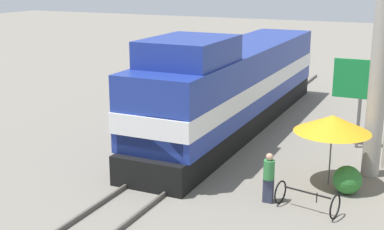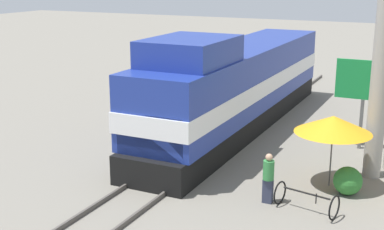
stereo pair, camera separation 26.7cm
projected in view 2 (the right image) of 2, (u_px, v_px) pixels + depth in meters
The scene contains 10 objects.
ground_plane at pixel (194, 157), 20.29m from camera, with size 120.00×120.00×0.00m, color slate.
rail_near at pixel (178, 153), 20.57m from camera, with size 0.08×36.30×0.15m, color #4C4742.
rail_far at pixel (212, 158), 19.96m from camera, with size 0.08×36.30×0.15m, color #4C4742.
locomotive at pixel (236, 86), 23.38m from camera, with size 2.89×16.59×4.57m.
utility_pole at pixel (384, 38), 17.23m from camera, with size 1.80×0.60×9.44m.
vendor_umbrella at pixel (333, 124), 17.08m from camera, with size 2.48×2.48×2.38m.
billboard_sign at pixel (364, 84), 20.67m from camera, with size 2.19×0.12×3.55m.
shrub_cluster at pixel (348, 181), 16.81m from camera, with size 0.91×0.91×0.91m, color #2D722D.
person_bystander at pixel (268, 177), 16.10m from camera, with size 0.34×0.34×1.57m.
bicycle at pixel (306, 200), 15.60m from camera, with size 1.90×1.08×0.73m.
Camera 2 is at (8.31, -17.28, 6.82)m, focal length 50.00 mm.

